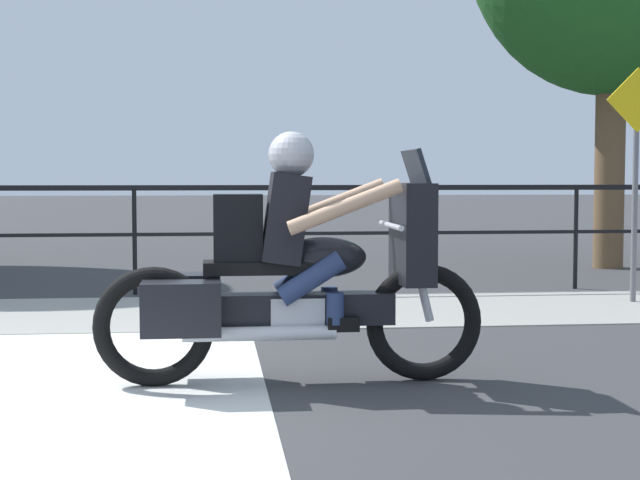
{
  "coord_description": "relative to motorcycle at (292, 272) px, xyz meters",
  "views": [
    {
      "loc": [
        0.84,
        -6.12,
        1.33
      ],
      "look_at": [
        1.59,
        0.53,
        0.89
      ],
      "focal_mm": 55.0,
      "sensor_mm": 36.0,
      "label": 1
    }
  ],
  "objects": [
    {
      "name": "street_sign",
      "position": [
        3.88,
        3.58,
        0.8
      ],
      "size": [
        0.67,
        0.06,
        2.44
      ],
      "color": "slate",
      "rests_on": "ground"
    },
    {
      "name": "sidewalk_band",
      "position": [
        -1.36,
        3.34,
        -0.71
      ],
      "size": [
        44.0,
        2.4,
        0.01
      ],
      "primitive_type": "cube",
      "color": "#99968E",
      "rests_on": "ground"
    },
    {
      "name": "motorcycle",
      "position": [
        0.0,
        0.0,
        0.0
      ],
      "size": [
        2.49,
        0.76,
        1.61
      ],
      "rotation": [
        0.0,
        0.0,
        -0.08
      ],
      "color": "black",
      "rests_on": "ground"
    },
    {
      "name": "ground_plane",
      "position": [
        -1.36,
        -0.06,
        -0.71
      ],
      "size": [
        120.0,
        120.0,
        0.0
      ],
      "primitive_type": "plane",
      "color": "#38383A"
    },
    {
      "name": "fence_railing",
      "position": [
        -1.36,
        4.86,
        0.25
      ],
      "size": [
        36.0,
        0.05,
        1.22
      ],
      "color": "black",
      "rests_on": "ground"
    },
    {
      "name": "crosswalk_band",
      "position": [
        -1.55,
        -0.26,
        -0.71
      ],
      "size": [
        2.75,
        6.0,
        0.01
      ],
      "primitive_type": "cube",
      "color": "silver",
      "rests_on": "ground"
    }
  ]
}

